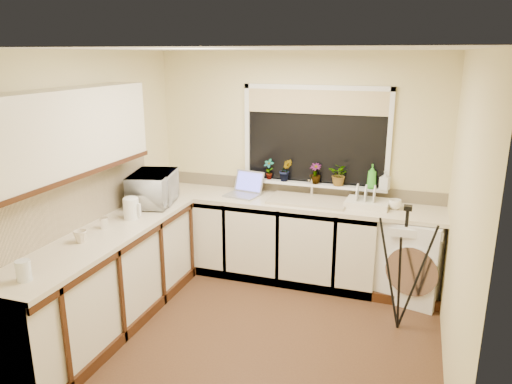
% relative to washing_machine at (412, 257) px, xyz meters
% --- Properties ---
extents(floor, '(3.20, 3.20, 0.00)m').
position_rel_washing_machine_xyz_m(floor, '(-1.30, -1.17, -0.43)').
color(floor, '#4F321F').
rests_on(floor, ground).
extents(ceiling, '(3.20, 3.20, 0.00)m').
position_rel_washing_machine_xyz_m(ceiling, '(-1.30, -1.17, 2.02)').
color(ceiling, white).
rests_on(ceiling, ground).
extents(wall_back, '(3.20, 0.00, 3.20)m').
position_rel_washing_machine_xyz_m(wall_back, '(-1.30, 0.33, 0.80)').
color(wall_back, beige).
rests_on(wall_back, ground).
extents(wall_front, '(3.20, 0.00, 3.20)m').
position_rel_washing_machine_xyz_m(wall_front, '(-1.30, -2.67, 0.80)').
color(wall_front, beige).
rests_on(wall_front, ground).
extents(wall_left, '(0.00, 3.00, 3.00)m').
position_rel_washing_machine_xyz_m(wall_left, '(-2.90, -1.17, 0.80)').
color(wall_left, beige).
rests_on(wall_left, ground).
extents(wall_right, '(0.00, 3.00, 3.00)m').
position_rel_washing_machine_xyz_m(wall_right, '(0.30, -1.17, 0.80)').
color(wall_right, beige).
rests_on(wall_right, ground).
extents(base_cabinet_back, '(2.55, 0.60, 0.86)m').
position_rel_washing_machine_xyz_m(base_cabinet_back, '(-1.63, 0.03, 0.00)').
color(base_cabinet_back, silver).
rests_on(base_cabinet_back, floor).
extents(base_cabinet_left, '(0.54, 2.40, 0.86)m').
position_rel_washing_machine_xyz_m(base_cabinet_left, '(-2.60, -1.47, 0.00)').
color(base_cabinet_left, silver).
rests_on(base_cabinet_left, floor).
extents(worktop_back, '(3.20, 0.60, 0.04)m').
position_rel_washing_machine_xyz_m(worktop_back, '(-1.30, 0.03, 0.45)').
color(worktop_back, beige).
rests_on(worktop_back, base_cabinet_back).
extents(worktop_left, '(0.60, 2.40, 0.04)m').
position_rel_washing_machine_xyz_m(worktop_left, '(-2.60, -1.47, 0.45)').
color(worktop_left, beige).
rests_on(worktop_left, base_cabinet_left).
extents(upper_cabinet, '(0.28, 1.90, 0.70)m').
position_rel_washing_machine_xyz_m(upper_cabinet, '(-2.74, -1.62, 1.37)').
color(upper_cabinet, silver).
rests_on(upper_cabinet, wall_left).
extents(splashback_left, '(0.02, 2.40, 0.45)m').
position_rel_washing_machine_xyz_m(splashback_left, '(-2.89, -1.47, 0.70)').
color(splashback_left, beige).
rests_on(splashback_left, wall_left).
extents(splashback_back, '(3.20, 0.02, 0.14)m').
position_rel_washing_machine_xyz_m(splashback_back, '(-1.30, 0.32, 0.54)').
color(splashback_back, beige).
rests_on(splashback_back, wall_back).
extents(window_glass, '(1.50, 0.02, 1.00)m').
position_rel_washing_machine_xyz_m(window_glass, '(-1.10, 0.32, 1.12)').
color(window_glass, black).
rests_on(window_glass, wall_back).
extents(window_blind, '(1.50, 0.02, 0.25)m').
position_rel_washing_machine_xyz_m(window_blind, '(-1.10, 0.29, 1.50)').
color(window_blind, tan).
rests_on(window_blind, wall_back).
extents(windowsill, '(1.60, 0.14, 0.03)m').
position_rel_washing_machine_xyz_m(windowsill, '(-1.10, 0.26, 0.61)').
color(windowsill, white).
rests_on(windowsill, wall_back).
extents(sink, '(0.82, 0.46, 0.03)m').
position_rel_washing_machine_xyz_m(sink, '(-1.10, 0.03, 0.49)').
color(sink, tan).
rests_on(sink, worktop_back).
extents(faucet, '(0.03, 0.03, 0.24)m').
position_rel_washing_machine_xyz_m(faucet, '(-1.10, 0.21, 0.59)').
color(faucet, silver).
rests_on(faucet, worktop_back).
extents(washing_machine, '(0.72, 0.71, 0.85)m').
position_rel_washing_machine_xyz_m(washing_machine, '(0.00, 0.00, 0.00)').
color(washing_machine, white).
rests_on(washing_machine, floor).
extents(laptop, '(0.40, 0.40, 0.25)m').
position_rel_washing_machine_xyz_m(laptop, '(-1.83, 0.08, 0.54)').
color(laptop, '#929299').
rests_on(laptop, worktop_back).
extents(kettle, '(0.15, 0.15, 0.19)m').
position_rel_washing_machine_xyz_m(kettle, '(-2.58, -1.04, 0.57)').
color(kettle, white).
rests_on(kettle, worktop_left).
extents(dish_rack, '(0.45, 0.35, 0.06)m').
position_rel_washing_machine_xyz_m(dish_rack, '(-0.49, 0.07, 0.51)').
color(dish_rack, beige).
rests_on(dish_rack, worktop_back).
extents(tripod, '(0.76, 0.76, 1.17)m').
position_rel_washing_machine_xyz_m(tripod, '(-0.08, -0.68, 0.16)').
color(tripod, black).
rests_on(tripod, floor).
extents(glass_jug, '(0.10, 0.10, 0.15)m').
position_rel_washing_machine_xyz_m(glass_jug, '(-2.56, -2.42, 0.55)').
color(glass_jug, silver).
rests_on(glass_jug, worktop_left).
extents(steel_jar, '(0.07, 0.07, 0.10)m').
position_rel_washing_machine_xyz_m(steel_jar, '(-2.67, -1.35, 0.52)').
color(steel_jar, white).
rests_on(steel_jar, worktop_left).
extents(microwave, '(0.53, 0.68, 0.33)m').
position_rel_washing_machine_xyz_m(microwave, '(-2.62, -0.54, 0.64)').
color(microwave, white).
rests_on(microwave, worktop_left).
extents(plant_a, '(0.14, 0.11, 0.23)m').
position_rel_washing_machine_xyz_m(plant_a, '(-1.61, 0.26, 0.74)').
color(plant_a, '#999999').
rests_on(plant_a, windowsill).
extents(plant_b, '(0.17, 0.15, 0.25)m').
position_rel_washing_machine_xyz_m(plant_b, '(-1.41, 0.24, 0.75)').
color(plant_b, '#999999').
rests_on(plant_b, windowsill).
extents(plant_c, '(0.13, 0.13, 0.22)m').
position_rel_washing_machine_xyz_m(plant_c, '(-1.08, 0.24, 0.74)').
color(plant_c, '#999999').
rests_on(plant_c, windowsill).
extents(plant_d, '(0.26, 0.24, 0.24)m').
position_rel_washing_machine_xyz_m(plant_d, '(-0.81, 0.24, 0.75)').
color(plant_d, '#999999').
rests_on(plant_d, windowsill).
extents(soap_bottle_green, '(0.11, 0.11, 0.26)m').
position_rel_washing_machine_xyz_m(soap_bottle_green, '(-0.47, 0.23, 0.75)').
color(soap_bottle_green, green).
rests_on(soap_bottle_green, windowsill).
extents(soap_bottle_clear, '(0.11, 0.11, 0.20)m').
position_rel_washing_machine_xyz_m(soap_bottle_clear, '(-0.34, 0.23, 0.73)').
color(soap_bottle_clear, '#999999').
rests_on(soap_bottle_clear, windowsill).
extents(cup_back, '(0.16, 0.16, 0.10)m').
position_rel_washing_machine_xyz_m(cup_back, '(-0.21, 0.06, 0.52)').
color(cup_back, white).
rests_on(cup_back, worktop_back).
extents(cup_left, '(0.13, 0.13, 0.10)m').
position_rel_washing_machine_xyz_m(cup_left, '(-2.65, -1.70, 0.53)').
color(cup_left, beige).
rests_on(cup_left, worktop_left).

